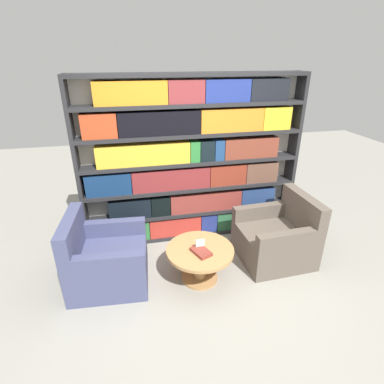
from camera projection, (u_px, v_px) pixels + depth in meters
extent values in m
plane|color=gray|center=(218.00, 295.00, 3.45)|extent=(14.00, 14.00, 0.00)
cube|color=silver|center=(190.00, 159.00, 4.29)|extent=(3.09, 0.05, 2.33)
cube|color=#262628|center=(78.00, 170.00, 3.88)|extent=(0.05, 0.30, 2.33)
cube|color=#262628|center=(291.00, 155.00, 4.47)|extent=(0.05, 0.30, 2.33)
cube|color=#262628|center=(192.00, 231.00, 4.65)|extent=(2.99, 0.30, 0.05)
cube|color=#262628|center=(192.00, 211.00, 4.50)|extent=(2.99, 0.30, 0.05)
cube|color=#262628|center=(192.00, 187.00, 4.34)|extent=(2.99, 0.30, 0.05)
cube|color=#262628|center=(192.00, 162.00, 4.17)|extent=(2.99, 0.30, 0.05)
cube|color=#262628|center=(192.00, 134.00, 4.01)|extent=(2.99, 0.30, 0.05)
cube|color=#262628|center=(192.00, 105.00, 3.85)|extent=(2.99, 0.30, 0.05)
cube|color=#262628|center=(192.00, 74.00, 3.70)|extent=(2.99, 0.30, 0.05)
cube|color=#32793D|center=(126.00, 230.00, 4.36)|extent=(0.67, 0.20, 0.29)
cube|color=#BC352B|center=(175.00, 225.00, 4.50)|extent=(0.76, 0.20, 0.29)
cube|color=navy|center=(208.00, 221.00, 4.60)|extent=(0.24, 0.20, 0.29)
cube|color=#2E6840|center=(224.00, 219.00, 4.65)|extent=(0.27, 0.20, 0.29)
cube|color=red|center=(250.00, 216.00, 4.74)|extent=(0.60, 0.20, 0.29)
cube|color=black|center=(130.00, 208.00, 4.23)|extent=(0.58, 0.20, 0.28)
cube|color=black|center=(160.00, 205.00, 4.31)|extent=(0.27, 0.20, 0.28)
cube|color=brown|center=(205.00, 201.00, 4.45)|extent=(1.06, 0.20, 0.28)
cube|color=navy|center=(256.00, 196.00, 4.60)|extent=(0.52, 0.20, 0.28)
cube|color=navy|center=(109.00, 183.00, 4.02)|extent=(0.60, 0.20, 0.30)
cube|color=maroon|center=(171.00, 178.00, 4.18)|extent=(1.08, 0.20, 0.30)
cube|color=maroon|center=(227.00, 174.00, 4.34)|extent=(0.53, 0.20, 0.30)
cube|color=brown|center=(260.00, 171.00, 4.44)|extent=(0.48, 0.20, 0.30)
cube|color=gold|center=(144.00, 154.00, 3.95)|extent=(1.22, 0.20, 0.28)
cube|color=#2C7935|center=(194.00, 151.00, 4.09)|extent=(0.13, 0.20, 0.28)
cube|color=black|center=(206.00, 150.00, 4.12)|extent=(0.20, 0.20, 0.28)
cube|color=navy|center=(218.00, 149.00, 4.15)|extent=(0.13, 0.20, 0.28)
cube|color=brown|center=(250.00, 147.00, 4.25)|extent=(0.78, 0.20, 0.28)
cube|color=#AD3E1F|center=(99.00, 126.00, 3.69)|extent=(0.43, 0.20, 0.30)
cube|color=black|center=(159.00, 123.00, 3.83)|extent=(1.05, 0.20, 0.30)
cube|color=orange|center=(231.00, 120.00, 4.02)|extent=(0.86, 0.20, 0.30)
cube|color=gold|center=(275.00, 118.00, 4.14)|extent=(0.40, 0.20, 0.30)
cube|color=orange|center=(131.00, 93.00, 3.61)|extent=(0.88, 0.20, 0.28)
cube|color=maroon|center=(186.00, 91.00, 3.74)|extent=(0.46, 0.20, 0.28)
cube|color=navy|center=(226.00, 90.00, 3.85)|extent=(0.60, 0.20, 0.28)
cube|color=black|center=(268.00, 89.00, 3.96)|extent=(0.53, 0.20, 0.28)
cube|color=#42476B|center=(110.00, 266.00, 3.60)|extent=(0.94, 0.91, 0.42)
cube|color=#42476B|center=(72.00, 237.00, 3.36)|extent=(0.20, 0.85, 0.46)
cube|color=#42476B|center=(110.00, 263.00, 3.15)|extent=(0.75, 0.18, 0.20)
cube|color=#42476B|center=(116.00, 227.00, 3.80)|extent=(0.75, 0.18, 0.20)
cube|color=brown|center=(273.00, 244.00, 4.01)|extent=(0.92, 0.88, 0.42)
cube|color=brown|center=(303.00, 212.00, 3.91)|extent=(0.17, 0.85, 0.46)
cube|color=brown|center=(259.00, 212.00, 4.18)|extent=(0.75, 0.15, 0.20)
cube|color=brown|center=(286.00, 240.00, 3.55)|extent=(0.75, 0.15, 0.20)
cylinder|color=#AD7F4C|center=(200.00, 265.00, 3.63)|extent=(0.15, 0.15, 0.39)
cylinder|color=#AD7F4C|center=(200.00, 277.00, 3.71)|extent=(0.44, 0.44, 0.03)
cylinder|color=#AD7F4C|center=(200.00, 250.00, 3.54)|extent=(0.81, 0.81, 0.04)
cube|color=black|center=(200.00, 249.00, 3.53)|extent=(0.06, 0.06, 0.01)
cube|color=silver|center=(200.00, 244.00, 3.50)|extent=(0.11, 0.01, 0.13)
cube|color=brown|center=(201.00, 252.00, 3.45)|extent=(0.24, 0.29, 0.04)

